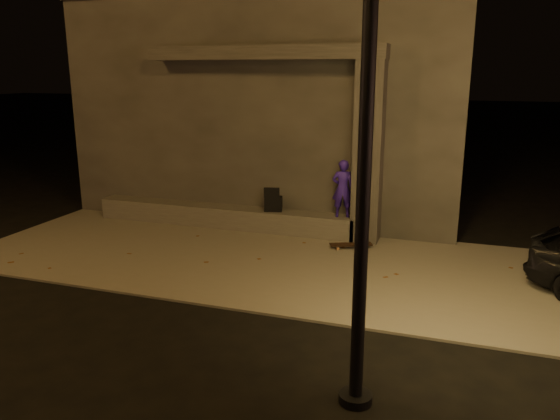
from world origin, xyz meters
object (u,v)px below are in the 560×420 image
(skateboarder, at_px, (343,189))
(skateboard, at_px, (351,245))
(column, at_px, (368,153))
(backpack, at_px, (273,203))

(skateboarder, bearing_deg, skateboard, 104.15)
(column, height_order, skateboard, column)
(skateboard, bearing_deg, column, 53.11)
(skateboarder, xyz_separation_m, backpack, (-1.51, -0.00, -0.41))
(backpack, bearing_deg, skateboarder, -14.41)
(column, bearing_deg, backpack, -180.00)
(backpack, height_order, skateboard, backpack)
(column, distance_m, backpack, 2.32)
(skateboarder, xyz_separation_m, skateboard, (0.34, -0.65, -0.97))
(column, relative_size, backpack, 6.78)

